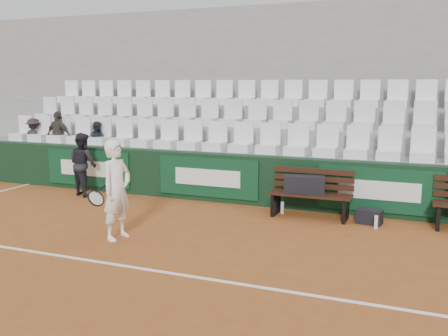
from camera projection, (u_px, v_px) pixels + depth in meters
ground at (109, 264)px, 6.83m from camera, size 80.00×80.00×0.00m
court_baseline at (109, 263)px, 6.83m from camera, size 18.00×0.06×0.01m
back_barrier at (223, 178)px, 10.37m from camera, size 18.00×0.34×1.00m
grandstand_tier_front at (231, 173)px, 10.98m from camera, size 18.00×0.95×1.00m
grandstand_tier_mid at (245, 157)px, 11.81m from camera, size 18.00×0.95×1.45m
grandstand_tier_back at (257, 143)px, 12.64m from camera, size 18.00×0.95×1.90m
grandstand_rear_wall at (265, 93)px, 13.00m from camera, size 18.00×0.30×4.40m
seat_row_front at (228, 137)px, 10.68m from camera, size 11.90×0.44×0.63m
seat_row_mid at (243, 113)px, 11.48m from camera, size 11.90×0.44×0.63m
seat_row_back at (256, 93)px, 12.27m from camera, size 11.90×0.44×0.63m
bench_left at (310, 206)px, 9.15m from camera, size 1.50×0.56×0.45m
sports_bag_left at (304, 184)px, 9.17m from camera, size 0.78×0.45×0.32m
sports_bag_ground at (370, 216)px, 8.76m from camera, size 0.46×0.32×0.26m
water_bottle_near at (282, 208)px, 9.44m from camera, size 0.07×0.07×0.24m
water_bottle_far at (376, 222)px, 8.45m from camera, size 0.06×0.06×0.23m
tennis_player at (117, 190)px, 7.82m from camera, size 0.73×0.63×1.57m
ball_kid at (83, 164)px, 10.93m from camera, size 0.82×0.73×1.39m
spectator_a at (33, 120)px, 12.65m from camera, size 0.69×0.44×1.02m
spectator_b at (58, 117)px, 12.34m from camera, size 0.72×0.32×1.21m
spectator_c at (96, 123)px, 11.94m from camera, size 0.53×0.43×0.99m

